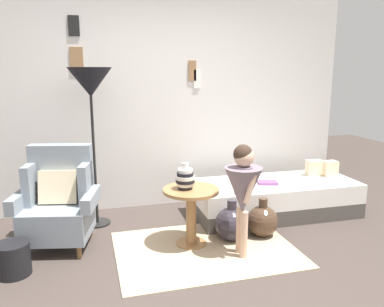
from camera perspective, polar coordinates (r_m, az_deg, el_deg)
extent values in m
plane|color=#423833|center=(3.33, 1.97, -18.06)|extent=(12.00, 12.00, 0.00)
cube|color=silver|center=(4.79, -4.97, 7.60)|extent=(4.80, 0.10, 2.60)
cube|color=black|center=(4.66, -17.09, 17.63)|extent=(0.12, 0.02, 0.22)
cube|color=gray|center=(4.66, -17.09, 17.63)|extent=(0.09, 0.01, 0.17)
cube|color=olive|center=(4.64, -16.70, 13.20)|extent=(0.14, 0.02, 0.27)
cube|color=beige|center=(4.64, -16.70, 13.20)|extent=(0.11, 0.01, 0.21)
cube|color=olive|center=(4.81, 0.04, 12.15)|extent=(0.09, 0.02, 0.24)
cube|color=#B6B6B3|center=(4.81, 0.06, 12.15)|extent=(0.07, 0.01, 0.19)
cube|color=white|center=(4.83, 0.75, 10.96)|extent=(0.08, 0.02, 0.22)
cube|color=gray|center=(4.83, 0.76, 10.96)|extent=(0.06, 0.01, 0.17)
cube|color=tan|center=(3.79, 1.99, -13.96)|extent=(1.69, 1.23, 0.01)
cylinder|color=olive|center=(3.91, -23.41, -13.31)|extent=(0.04, 0.04, 0.12)
cylinder|color=olive|center=(3.77, -16.36, -13.74)|extent=(0.04, 0.04, 0.12)
cylinder|color=olive|center=(4.29, -21.31, -10.83)|extent=(0.04, 0.04, 0.12)
cylinder|color=olive|center=(4.16, -14.92, -11.09)|extent=(0.04, 0.04, 0.12)
cube|color=gray|center=(3.94, -19.22, -9.41)|extent=(0.71, 0.68, 0.30)
cube|color=gray|center=(4.03, -18.73, -2.58)|extent=(0.62, 0.27, 0.55)
cube|color=gray|center=(4.01, -22.75, -4.18)|extent=(0.15, 0.32, 0.39)
cube|color=gray|center=(3.86, -15.46, -4.26)|extent=(0.15, 0.32, 0.39)
cube|color=gray|center=(3.96, -24.13, -6.34)|extent=(0.20, 0.51, 0.14)
cube|color=gray|center=(3.77, -14.69, -6.55)|extent=(0.20, 0.51, 0.14)
cube|color=beige|center=(3.94, -19.14, -4.68)|extent=(0.39, 0.24, 0.33)
cube|color=#4C4742|center=(4.73, 12.09, -7.70)|extent=(1.91, 0.82, 0.18)
cube|color=white|center=(4.67, 12.19, -5.39)|extent=(1.91, 0.82, 0.22)
cube|color=beige|center=(5.06, 19.73, -2.09)|extent=(0.17, 0.12, 0.19)
cube|color=beige|center=(5.02, 17.65, -2.03)|extent=(0.20, 0.14, 0.19)
cylinder|color=#9E7042|center=(3.89, -0.13, -13.14)|extent=(0.30, 0.30, 0.02)
cylinder|color=#9E7042|center=(3.79, -0.13, -9.44)|extent=(0.10, 0.10, 0.52)
cylinder|color=#9E7042|center=(3.70, -0.13, -5.46)|extent=(0.54, 0.54, 0.03)
cylinder|color=black|center=(3.69, -1.00, -5.01)|extent=(0.14, 0.14, 0.03)
cylinder|color=white|center=(3.68, -1.00, -4.53)|extent=(0.16, 0.16, 0.03)
cylinder|color=black|center=(3.67, -1.00, -4.04)|extent=(0.18, 0.18, 0.03)
cylinder|color=white|center=(3.66, -1.01, -3.55)|extent=(0.18, 0.18, 0.03)
cylinder|color=black|center=(3.65, -1.01, -3.07)|extent=(0.16, 0.16, 0.03)
cylinder|color=white|center=(3.64, -1.01, -2.57)|extent=(0.14, 0.14, 0.03)
cylinder|color=white|center=(3.63, -1.01, -1.87)|extent=(0.07, 0.07, 0.06)
cylinder|color=black|center=(4.50, -13.77, -9.93)|extent=(0.28, 0.28, 0.02)
cylinder|color=black|center=(4.27, -14.32, 0.31)|extent=(0.03, 0.03, 1.61)
cone|color=black|center=(4.18, -14.84, 10.16)|extent=(0.46, 0.46, 0.30)
cylinder|color=#D8AD8E|center=(3.58, 7.67, -11.84)|extent=(0.07, 0.07, 0.44)
cylinder|color=#D8AD8E|center=(3.67, 7.08, -11.24)|extent=(0.07, 0.07, 0.44)
cone|color=slate|center=(3.49, 7.55, -5.45)|extent=(0.34, 0.34, 0.42)
cylinder|color=slate|center=(3.45, 7.61, -3.22)|extent=(0.17, 0.17, 0.16)
cylinder|color=#D8AD8E|center=(3.37, 8.65, -5.03)|extent=(0.12, 0.05, 0.28)
cylinder|color=#D8AD8E|center=(3.58, 7.17, -3.95)|extent=(0.12, 0.05, 0.28)
sphere|color=#D8AD8E|center=(3.41, 7.69, -0.46)|extent=(0.18, 0.18, 0.18)
sphere|color=#38281E|center=(3.40, 7.55, -0.09)|extent=(0.17, 0.17, 0.17)
cube|color=#824C88|center=(4.53, 11.10, -4.23)|extent=(0.26, 0.22, 0.03)
sphere|color=#332D38|center=(3.95, 5.86, -10.34)|extent=(0.34, 0.34, 0.34)
cylinder|color=#332D38|center=(3.87, 5.93, -7.49)|extent=(0.09, 0.09, 0.09)
sphere|color=#473323|center=(4.08, 10.38, -9.82)|extent=(0.32, 0.32, 0.32)
cylinder|color=#473323|center=(4.01, 10.48, -7.15)|extent=(0.09, 0.09, 0.09)
cylinder|color=black|center=(3.64, -24.96, -13.97)|extent=(0.28, 0.28, 0.28)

